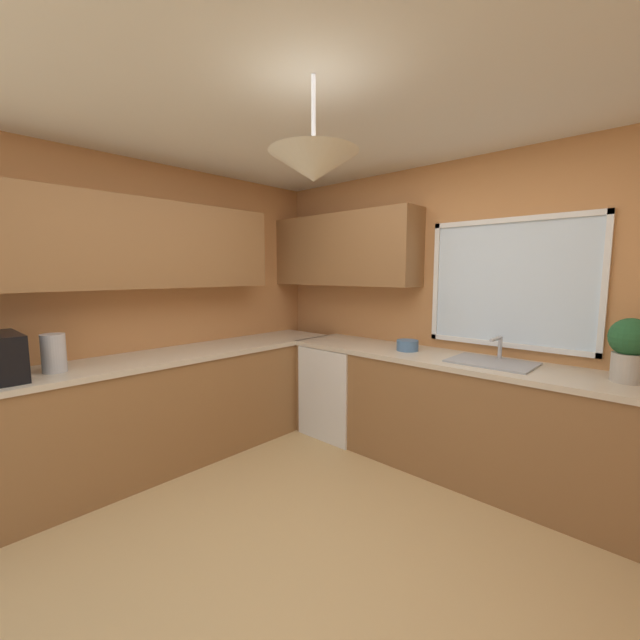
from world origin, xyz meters
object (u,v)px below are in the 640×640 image
at_px(dishwasher, 341,389).
at_px(potted_plant, 630,347).
at_px(kettle, 54,353).
at_px(sink_assembly, 492,362).
at_px(bowl, 407,345).

bearing_deg(dishwasher, potted_plant, 2.08).
relative_size(dishwasher, potted_plant, 2.21).
bearing_deg(kettle, sink_assembly, 47.91).
bearing_deg(potted_plant, kettle, -140.81).
bearing_deg(bowl, potted_plant, 1.92).
relative_size(kettle, bowl, 1.41).
distance_m(sink_assembly, bowl, 0.71).
bearing_deg(dishwasher, sink_assembly, 1.49).
bearing_deg(bowl, dishwasher, -177.57).
height_order(kettle, sink_assembly, kettle).
distance_m(potted_plant, bowl, 1.50).
bearing_deg(kettle, dishwasher, 74.02).
distance_m(dishwasher, kettle, 2.40).
xyz_separation_m(potted_plant, bowl, (-1.49, -0.05, -0.17)).
xyz_separation_m(kettle, potted_plant, (2.84, 2.31, 0.09)).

